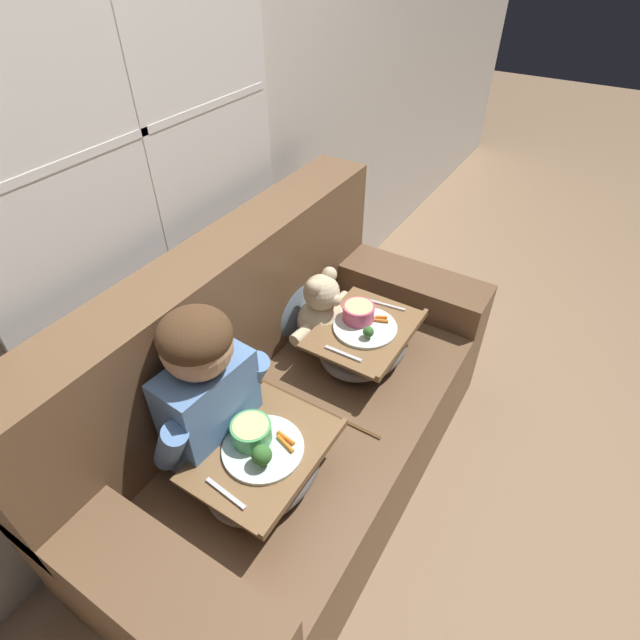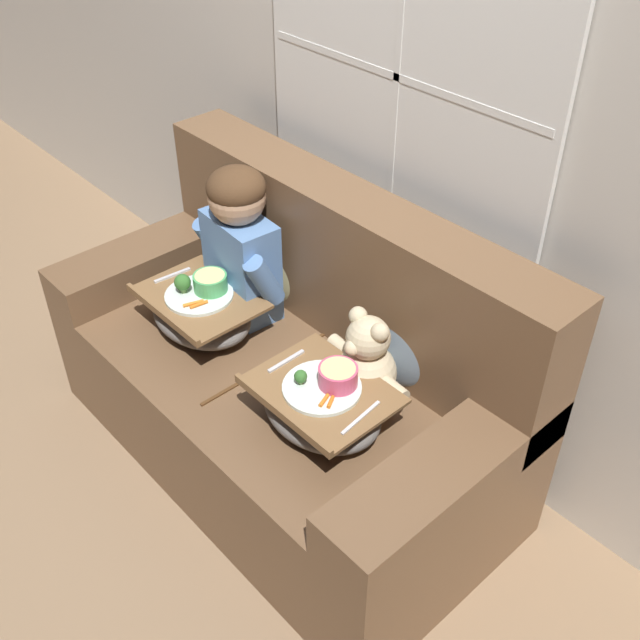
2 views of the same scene
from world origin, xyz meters
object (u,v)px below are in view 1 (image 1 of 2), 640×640
lap_tray_teddy (364,341)px  couch (286,413)px  lap_tray_child (265,462)px  throw_pillow_behind_child (177,399)px  throw_pillow_behind_teddy (291,296)px  child_figure (205,385)px  teddy_bear (322,314)px

lap_tray_teddy → couch: bearing=154.3°
lap_tray_child → throw_pillow_behind_child: bearing=90.0°
throw_pillow_behind_teddy → child_figure: size_ratio=0.61×
couch → child_figure: bearing=173.5°
child_figure → lap_tray_teddy: 0.70m
teddy_bear → lap_tray_teddy: 0.19m
throw_pillow_behind_teddy → child_figure: bearing=-167.1°
teddy_bear → lap_tray_child: 0.67m
teddy_bear → lap_tray_child: (-0.64, -0.19, -0.05)m
couch → throw_pillow_behind_child: bearing=150.2°
child_figure → lap_tray_child: (-0.00, -0.19, -0.23)m
throw_pillow_behind_child → lap_tray_child: 0.35m
lap_tray_child → lap_tray_teddy: bearing=0.0°
teddy_bear → throw_pillow_behind_teddy: bearing=89.9°
child_figure → couch: bearing=-6.5°
lap_tray_child → child_figure: bearing=90.0°
throw_pillow_behind_teddy → child_figure: child_figure is taller
couch → lap_tray_teddy: bearing=-25.7°
couch → child_figure: (-0.32, 0.04, 0.43)m
throw_pillow_behind_child → throw_pillow_behind_teddy: (0.64, 0.00, 0.00)m
child_figure → lap_tray_teddy: bearing=-16.6°
teddy_bear → lap_tray_teddy: size_ratio=0.82×
couch → lap_tray_child: (-0.32, -0.15, 0.20)m
teddy_bear → child_figure: bearing=179.7°
throw_pillow_behind_teddy → teddy_bear: throw_pillow_behind_teddy is taller
lap_tray_teddy → throw_pillow_behind_child: bearing=152.2°
lap_tray_teddy → lap_tray_child: bearing=-180.0°
throw_pillow_behind_child → couch: bearing=-29.8°
child_figure → lap_tray_teddy: (0.64, -0.19, -0.23)m
child_figure → lap_tray_child: child_figure is taller
lap_tray_child → lap_tray_teddy: (0.64, 0.00, -0.00)m
couch → lap_tray_child: size_ratio=3.97×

